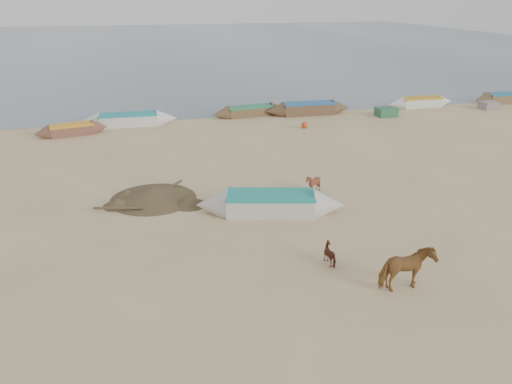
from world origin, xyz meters
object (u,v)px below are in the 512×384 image
calf_front (313,183)px  near_canoe (270,204)px  cow_adult (407,269)px  calf_right (332,254)px

calf_front → near_canoe: size_ratio=0.15×
cow_adult → calf_right: 2.74m
calf_front → calf_right: (-1.66, -6.47, -0.11)m
calf_right → near_canoe: size_ratio=0.11×
calf_right → near_canoe: bearing=-20.7°
calf_front → near_canoe: calf_front is taller
calf_right → near_canoe: near_canoe is taller
calf_front → near_canoe: (-2.63, -1.83, -0.01)m
cow_adult → calf_front: size_ratio=1.87×
calf_front → calf_right: bearing=-4.7°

